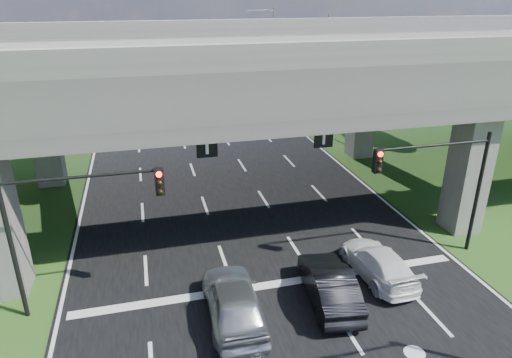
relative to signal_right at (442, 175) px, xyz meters
name	(u,v)px	position (x,y,z in m)	size (l,w,h in m)	color
ground	(302,340)	(-7.82, -3.94, -4.19)	(160.00, 160.00, 0.00)	#264C18
road	(242,217)	(-7.82, 6.06, -4.17)	(18.00, 120.00, 0.03)	black
overpass	(232,69)	(-7.82, 8.06, 3.73)	(80.00, 15.00, 10.00)	#3B3936
signal_right	(442,175)	(0.00, 0.00, 0.00)	(5.76, 0.54, 6.00)	black
signal_left	(70,214)	(-15.65, 0.00, 0.00)	(5.76, 0.54, 6.00)	black
streetlight_far	(322,67)	(2.27, 20.06, 1.66)	(3.38, 0.25, 10.00)	gray
streetlight_beyond	(270,46)	(2.27, 36.06, 1.66)	(3.38, 0.25, 10.00)	gray
tree_left_near	(17,89)	(-21.78, 22.06, 0.63)	(4.50, 4.50, 7.80)	black
tree_left_mid	(2,80)	(-24.78, 30.06, -0.01)	(3.91, 3.90, 6.76)	black
tree_left_far	(60,56)	(-20.78, 38.06, 0.95)	(4.80, 4.80, 8.32)	black
tree_right_near	(334,74)	(5.22, 24.06, 0.31)	(4.20, 4.20, 7.28)	black
tree_right_mid	(330,64)	(8.22, 32.06, -0.01)	(3.91, 3.90, 6.76)	black
tree_right_far	(276,50)	(4.22, 40.06, 0.63)	(4.50, 4.50, 7.80)	black
car_silver	(234,301)	(-10.01, -2.22, -3.30)	(2.03, 5.04, 1.72)	#A9ADB0
car_dark	(329,285)	(-6.02, -2.05, -3.38)	(1.63, 4.69, 1.54)	black
car_white	(378,263)	(-3.25, -0.94, -3.48)	(1.89, 4.65, 1.35)	white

